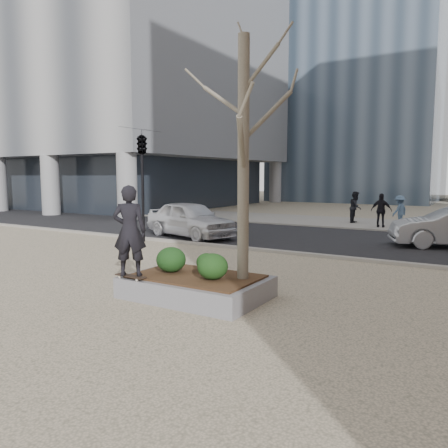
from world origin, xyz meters
The scene contains 16 objects.
ground centered at (0.00, 0.00, 0.00)m, with size 120.00×120.00×0.00m, color tan.
street centered at (0.00, 10.00, 0.01)m, with size 60.00×8.00×0.02m, color black.
far_sidewalk centered at (0.00, 17.00, 0.01)m, with size 60.00×6.00×0.02m, color gray.
planter centered at (1.00, 0.00, 0.23)m, with size 3.00×2.00×0.45m, color gray.
planter_mulch centered at (1.00, 0.00, 0.47)m, with size 2.70×1.70×0.04m, color #382314.
sycamore_tree centered at (2.00, 0.30, 3.79)m, with size 2.80×2.80×6.60m, color gray, non-canonical shape.
shrub_left centered at (0.33, -0.03, 0.77)m, with size 0.67×0.67×0.57m, color #133B16.
shrub_middle centered at (0.95, 0.50, 0.69)m, with size 0.48×0.48×0.40m, color #193510.
shrub_right centered at (1.52, -0.14, 0.77)m, with size 0.65×0.65×0.55m, color #103512.
skateboard centered at (-0.10, -0.88, 0.49)m, with size 0.78×0.20×0.07m, color black, non-canonical shape.
skateboarder centered at (-0.10, -0.88, 1.49)m, with size 0.71×0.46×1.94m, color black.
police_car centered at (-4.57, 7.53, 0.80)m, with size 1.84×4.57×1.56m, color silver.
pedestrian_a centered at (0.03, 17.00, 0.90)m, with size 0.85×0.66×1.75m, color black.
pedestrian_b centered at (2.38, 16.84, 0.82)m, with size 1.03×0.59×1.60m, color #46607E.
pedestrian_c centered at (1.72, 15.51, 0.89)m, with size 1.02×0.42×1.73m, color black.
traffic_light_near centered at (-5.50, 5.60, 2.25)m, with size 0.60×2.48×4.50m, color black, non-canonical shape.
Camera 1 is at (6.38, -7.68, 2.66)m, focal length 35.00 mm.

